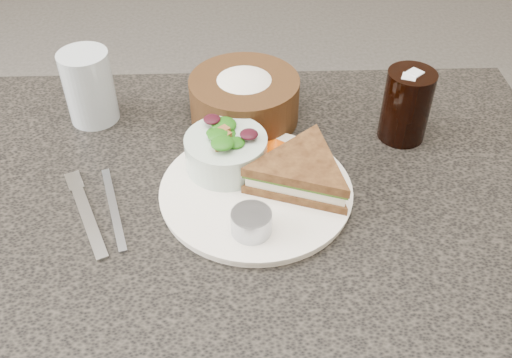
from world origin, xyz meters
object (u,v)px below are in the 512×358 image
object	(u,v)px
bread_basket	(244,92)
cola_glass	(407,102)
sandwich	(302,172)
salad_bowl	(226,147)
dressing_ramekin	(251,223)
water_glass	(89,87)
dining_table	(242,346)
dinner_plate	(256,192)

from	to	relation	value
bread_basket	cola_glass	world-z (taller)	cola_glass
sandwich	salad_bowl	xyz separation A→B (m)	(-0.11, 0.05, 0.01)
salad_bowl	cola_glass	bearing A→B (deg)	15.88
dressing_ramekin	water_glass	distance (m)	0.38
dining_table	salad_bowl	size ratio (longest dim) A/B	8.27
sandwich	salad_bowl	world-z (taller)	salad_bowl
cola_glass	dinner_plate	bearing A→B (deg)	-151.02
dressing_ramekin	water_glass	bearing A→B (deg)	132.12
sandwich	dressing_ramekin	size ratio (longest dim) A/B	3.24
water_glass	dressing_ramekin	bearing A→B (deg)	-47.88
salad_bowl	water_glass	xyz separation A→B (m)	(-0.22, 0.15, 0.01)
dining_table	cola_glass	distance (m)	0.53
bread_basket	cola_glass	size ratio (longest dim) A/B	1.40
dinner_plate	salad_bowl	xyz separation A→B (m)	(-0.04, 0.05, 0.04)
dinner_plate	cola_glass	bearing A→B (deg)	28.98
dinner_plate	water_glass	bearing A→B (deg)	142.94
salad_bowl	bread_basket	xyz separation A→B (m)	(0.03, 0.14, 0.00)
dinner_plate	sandwich	bearing A→B (deg)	5.46
dressing_ramekin	salad_bowl	bearing A→B (deg)	103.73
dining_table	cola_glass	bearing A→B (deg)	28.62
dining_table	dinner_plate	size ratio (longest dim) A/B	3.67
sandwich	dressing_ramekin	bearing A→B (deg)	-110.07
salad_bowl	dressing_ramekin	bearing A→B (deg)	-76.27
dining_table	sandwich	world-z (taller)	sandwich
sandwich	dining_table	bearing A→B (deg)	-148.72
dinner_plate	cola_glass	size ratio (longest dim) A/B	2.12
sandwich	water_glass	distance (m)	0.38
bread_basket	cola_glass	xyz separation A→B (m)	(0.25, -0.06, 0.01)
sandwich	cola_glass	distance (m)	0.22
dressing_ramekin	bread_basket	world-z (taller)	bread_basket
salad_bowl	dressing_ramekin	xyz separation A→B (m)	(0.03, -0.14, -0.02)
cola_glass	water_glass	size ratio (longest dim) A/B	1.06
bread_basket	cola_glass	distance (m)	0.26
dinner_plate	bread_basket	world-z (taller)	bread_basket
cola_glass	water_glass	bearing A→B (deg)	172.42
water_glass	dining_table	bearing A→B (deg)	-41.91
dressing_ramekin	bread_basket	bearing A→B (deg)	90.77
dinner_plate	sandwich	size ratio (longest dim) A/B	1.55
dining_table	water_glass	world-z (taller)	water_glass
dinner_plate	salad_bowl	distance (m)	0.08
dinner_plate	water_glass	xyz separation A→B (m)	(-0.26, 0.20, 0.05)
dinner_plate	bread_basket	bearing A→B (deg)	93.78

